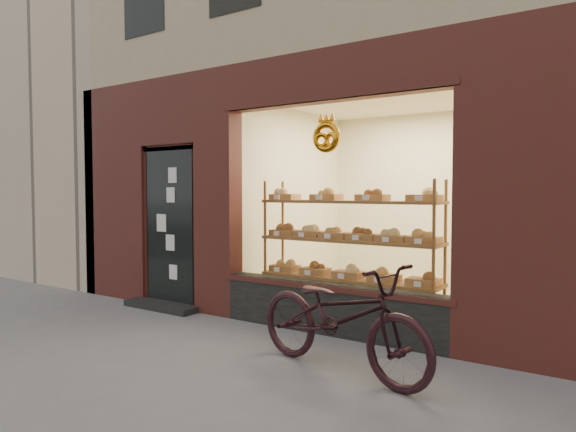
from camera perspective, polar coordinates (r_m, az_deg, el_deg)
The scene contains 4 objects.
ground at distance 4.53m, azimuth -14.66°, elevation -17.65°, with size 90.00×90.00×0.00m, color #5A5B5E.
neighbor_left at distance 15.53m, azimuth -23.29°, elevation 13.41°, with size 12.00×7.00×9.00m, color #B1A493.
display_shelf at distance 6.05m, azimuth 6.74°, elevation -3.97°, with size 2.20×0.45×1.70m.
bicycle at distance 4.53m, azimuth 5.83°, elevation -11.11°, with size 0.65×1.85×0.97m, color black.
Camera 1 is at (3.20, -2.79, 1.57)m, focal length 32.00 mm.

